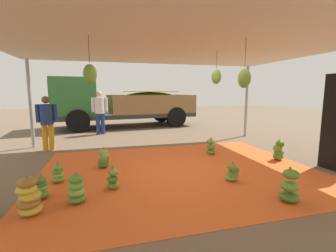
% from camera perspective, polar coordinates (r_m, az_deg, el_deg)
% --- Properties ---
extents(ground_plane, '(40.00, 40.00, 0.00)m').
position_cam_1_polar(ground_plane, '(8.13, -3.63, -4.13)').
color(ground_plane, brown).
extents(tarp_orange, '(5.97, 4.65, 0.01)m').
position_cam_1_polar(tarp_orange, '(5.32, 2.83, -10.77)').
color(tarp_orange, '#E05B23').
rests_on(tarp_orange, ground).
extents(tent_canopy, '(8.00, 7.00, 2.80)m').
position_cam_1_polar(tent_canopy, '(5.05, 3.41, 19.38)').
color(tent_canopy, '#9EA0A5').
rests_on(tent_canopy, ground).
extents(banana_bunch_0, '(0.45, 0.43, 0.59)m').
position_cam_1_polar(banana_bunch_0, '(3.98, -30.85, -14.73)').
color(banana_bunch_0, gold).
rests_on(banana_bunch_0, tarp_orange).
extents(banana_bunch_1, '(0.32, 0.34, 0.43)m').
position_cam_1_polar(banana_bunch_1, '(4.45, -28.71, -13.21)').
color(banana_bunch_1, '#60932D').
rests_on(banana_bunch_1, tarp_orange).
extents(banana_bunch_2, '(0.44, 0.44, 0.57)m').
position_cam_1_polar(banana_bunch_2, '(4.28, 27.59, -13.08)').
color(banana_bunch_2, '#477523').
rests_on(banana_bunch_2, tarp_orange).
extents(banana_bunch_3, '(0.31, 0.31, 0.40)m').
position_cam_1_polar(banana_bunch_3, '(5.07, -25.29, -10.55)').
color(banana_bunch_3, '#6B9E38').
rests_on(banana_bunch_3, tarp_orange).
extents(banana_bunch_4, '(0.31, 0.31, 0.42)m').
position_cam_1_polar(banana_bunch_4, '(4.43, -13.32, -12.62)').
color(banana_bunch_4, '#60932D').
rests_on(banana_bunch_4, tarp_orange).
extents(banana_bunch_5, '(0.40, 0.40, 0.49)m').
position_cam_1_polar(banana_bunch_5, '(4.08, -21.46, -14.27)').
color(banana_bunch_5, '#518428').
rests_on(banana_bunch_5, tarp_orange).
extents(banana_bunch_6, '(0.33, 0.34, 0.47)m').
position_cam_1_polar(banana_bunch_6, '(6.69, 10.38, -5.17)').
color(banana_bunch_6, '#60932D').
rests_on(banana_bunch_6, tarp_orange).
extents(banana_bunch_7, '(0.36, 0.37, 0.48)m').
position_cam_1_polar(banana_bunch_7, '(5.60, -15.46, -7.80)').
color(banana_bunch_7, '#477523').
rests_on(banana_bunch_7, tarp_orange).
extents(banana_bunch_8, '(0.35, 0.32, 0.55)m').
position_cam_1_polar(banana_bunch_8, '(6.64, 25.38, -5.53)').
color(banana_bunch_8, '#518428').
rests_on(banana_bunch_8, tarp_orange).
extents(banana_bunch_9, '(0.34, 0.35, 0.40)m').
position_cam_1_polar(banana_bunch_9, '(4.84, 15.45, -10.94)').
color(banana_bunch_9, '#75A83D').
rests_on(banana_bunch_9, tarp_orange).
extents(cargo_truck_main, '(7.02, 3.17, 2.40)m').
position_cam_1_polar(cargo_truck_main, '(12.09, -11.63, 5.52)').
color(cargo_truck_main, '#2D2D2D').
rests_on(cargo_truck_main, ground).
extents(worker_0, '(0.65, 0.40, 1.79)m').
position_cam_1_polar(worker_0, '(10.06, -16.33, 3.93)').
color(worker_0, navy).
rests_on(worker_0, ground).
extents(worker_1, '(0.60, 0.36, 1.63)m').
position_cam_1_polar(worker_1, '(7.79, -27.46, 1.50)').
color(worker_1, orange).
rests_on(worker_1, ground).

